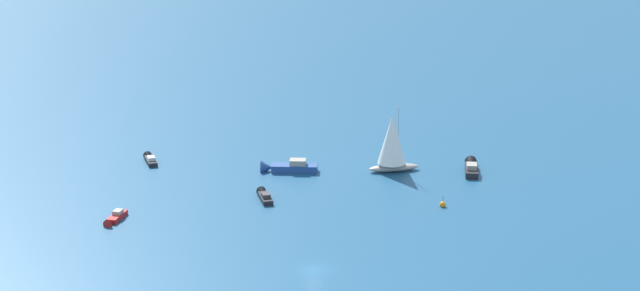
% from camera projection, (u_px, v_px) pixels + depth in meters
% --- Properties ---
extents(ground_plane, '(2000.00, 2000.00, 0.00)m').
position_uv_depth(ground_plane, '(314.00, 270.00, 177.36)').
color(ground_plane, '#1E517A').
extents(sailboat_near_centre, '(9.64, 7.84, 12.60)m').
position_uv_depth(sailboat_near_centre, '(392.00, 142.00, 220.35)').
color(sailboat_near_centre, '#9E9993').
rests_on(sailboat_near_centre, ground_plane).
extents(motorboat_far_port, '(9.23, 9.94, 3.13)m').
position_uv_depth(motorboat_far_port, '(287.00, 167.00, 221.67)').
color(motorboat_far_port, '#23478C').
rests_on(motorboat_far_port, ground_plane).
extents(motorboat_trailing, '(4.62, 6.71, 1.94)m').
position_uv_depth(motorboat_trailing, '(150.00, 159.00, 227.26)').
color(motorboat_trailing, black).
rests_on(motorboat_trailing, ground_plane).
extents(motorboat_ahead, '(8.62, 7.58, 2.66)m').
position_uv_depth(motorboat_ahead, '(471.00, 168.00, 221.88)').
color(motorboat_ahead, black).
rests_on(motorboat_ahead, ground_plane).
extents(motorboat_outer_ring_a, '(6.49, 4.71, 1.89)m').
position_uv_depth(motorboat_outer_ring_a, '(115.00, 218.00, 196.97)').
color(motorboat_outer_ring_a, '#B21E1E').
rests_on(motorboat_outer_ring_a, ground_plane).
extents(motorboat_outer_ring_b, '(5.13, 6.77, 1.99)m').
position_uv_depth(motorboat_outer_ring_b, '(264.00, 196.00, 207.22)').
color(motorboat_outer_ring_b, black).
rests_on(motorboat_outer_ring_b, ground_plane).
extents(marker_buoy, '(1.10, 1.10, 2.10)m').
position_uv_depth(marker_buoy, '(443.00, 205.00, 203.57)').
color(marker_buoy, orange).
rests_on(marker_buoy, ground_plane).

